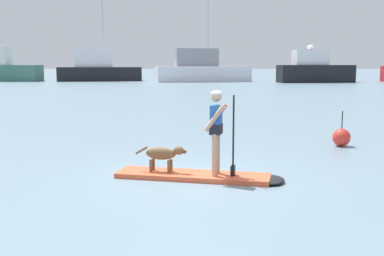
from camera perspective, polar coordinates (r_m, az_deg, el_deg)
name	(u,v)px	position (r m, az deg, el deg)	size (l,w,h in m)	color
ground_plane	(193,178)	(9.69, 0.11, -6.09)	(400.00, 400.00, 0.00)	slate
paddleboard	(204,176)	(9.64, 1.44, -5.87)	(3.51, 1.57, 0.10)	#E55933
person_paddler	(217,126)	(9.40, 3.03, 0.21)	(0.66, 0.56, 1.70)	tan
dog	(163,154)	(9.75, -3.51, -3.20)	(1.09, 0.38, 0.55)	brown
moored_boat_port	(98,69)	(64.66, -11.36, 7.02)	(11.35, 4.86, 11.20)	black
moored_boat_starboard	(201,69)	(60.94, 1.12, 7.14)	(12.53, 5.23, 11.33)	white
moored_boat_outer	(314,70)	(60.57, 14.63, 6.83)	(9.60, 3.72, 4.62)	black
marker_buoy	(341,137)	(13.98, 17.68, -1.09)	(0.51, 0.51, 1.01)	red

